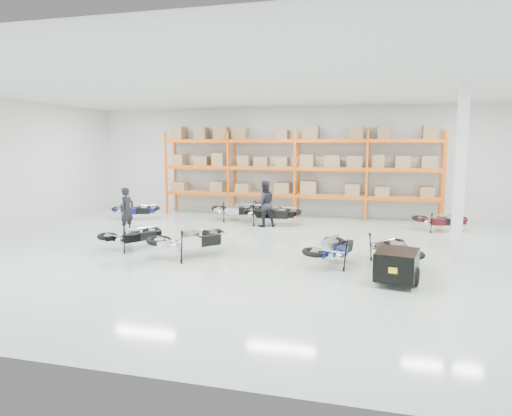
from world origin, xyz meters
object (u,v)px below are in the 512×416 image
(moto_blue_centre, at_px, (333,244))
(moto_back_a, at_px, (135,207))
(moto_silver_left, at_px, (191,235))
(person_back, at_px, (264,204))
(moto_back_b, at_px, (237,207))
(person_left, at_px, (127,210))
(moto_back_d, at_px, (441,217))
(trailer, at_px, (397,265))
(moto_back_c, at_px, (271,209))
(moto_touring_right, at_px, (394,245))
(moto_black_far_left, at_px, (133,232))

(moto_blue_centre, relative_size, moto_back_a, 1.06)
(moto_silver_left, bearing_deg, moto_blue_centre, -137.48)
(moto_silver_left, relative_size, person_back, 1.17)
(moto_blue_centre, xyz_separation_m, moto_back_b, (-4.24, 5.72, 0.02))
(moto_blue_centre, xyz_separation_m, person_left, (-7.10, 2.36, 0.24))
(moto_silver_left, relative_size, moto_back_b, 1.09)
(moto_back_b, xyz_separation_m, moto_back_d, (7.45, -0.32, -0.06))
(moto_back_b, bearing_deg, moto_blue_centre, -157.63)
(moto_back_a, xyz_separation_m, person_left, (1.15, -2.54, 0.27))
(moto_blue_centre, height_order, trailer, moto_blue_centre)
(moto_blue_centre, bearing_deg, moto_back_c, -47.45)
(moto_touring_right, xyz_separation_m, person_back, (-4.39, 4.41, 0.33))
(moto_back_d, height_order, person_back, person_back)
(person_left, bearing_deg, moto_back_b, -29.38)
(moto_black_far_left, bearing_deg, moto_silver_left, -156.09)
(moto_black_far_left, height_order, moto_back_a, moto_back_a)
(moto_silver_left, bearing_deg, person_left, 3.55)
(moto_blue_centre, bearing_deg, moto_touring_right, -153.98)
(moto_back_c, bearing_deg, moto_back_b, 67.60)
(moto_touring_right, bearing_deg, moto_back_c, 115.74)
(moto_back_a, distance_m, moto_back_d, 11.46)
(moto_touring_right, bearing_deg, person_left, 150.89)
(moto_back_c, distance_m, person_left, 5.14)
(moto_back_d, bearing_deg, moto_back_c, 83.56)
(moto_blue_centre, xyz_separation_m, moto_back_d, (3.20, 5.39, -0.04))
(moto_blue_centre, height_order, moto_back_d, moto_blue_centre)
(moto_back_d, bearing_deg, moto_blue_centre, 140.17)
(moto_silver_left, xyz_separation_m, moto_touring_right, (5.20, 0.46, -0.08))
(moto_back_b, height_order, moto_back_d, moto_back_b)
(moto_silver_left, relative_size, moto_black_far_left, 1.20)
(moto_back_c, bearing_deg, trailer, -146.93)
(trailer, bearing_deg, moto_silver_left, 178.54)
(trailer, distance_m, moto_back_a, 11.53)
(moto_blue_centre, relative_size, trailer, 0.97)
(trailer, xyz_separation_m, moto_back_b, (-5.72, 7.01, 0.12))
(person_back, bearing_deg, moto_touring_right, 104.72)
(trailer, height_order, moto_back_d, moto_back_d)
(moto_touring_right, height_order, moto_back_a, moto_touring_right)
(moto_black_far_left, height_order, moto_back_d, moto_black_far_left)
(moto_back_b, bearing_deg, person_left, 125.33)
(moto_back_a, bearing_deg, moto_back_d, -109.38)
(person_back, bearing_deg, moto_blue_centre, 91.56)
(moto_blue_centre, bearing_deg, moto_back_a, -16.53)
(person_left, bearing_deg, moto_black_far_left, -135.02)
(moto_back_a, height_order, moto_back_c, moto_back_c)
(moto_silver_left, bearing_deg, moto_back_a, -7.93)
(person_back, bearing_deg, moto_silver_left, 50.39)
(moto_back_d, height_order, person_left, person_left)
(moto_back_b, height_order, moto_back_c, moto_back_c)
(moto_touring_right, xyz_separation_m, moto_back_b, (-5.72, 5.41, 0.04))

